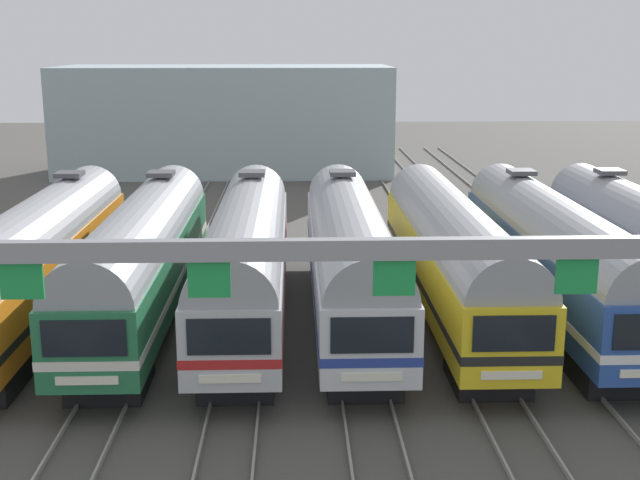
% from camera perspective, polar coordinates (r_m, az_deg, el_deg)
% --- Properties ---
extents(ground_plane, '(160.00, 160.00, 0.00)m').
position_cam_1_polar(ground_plane, '(32.05, 2.03, -5.54)').
color(ground_plane, '#4C4944').
extents(track_bed, '(24.85, 70.00, 0.15)m').
position_cam_1_polar(track_bed, '(48.40, 0.69, 1.14)').
color(track_bed, gray).
rests_on(track_bed, ground).
extents(commuter_train_orange, '(2.88, 18.06, 5.05)m').
position_cam_1_polar(commuter_train_orange, '(32.64, -18.84, -1.00)').
color(commuter_train_orange, orange).
rests_on(commuter_train_orange, ground).
extents(commuter_train_green, '(2.88, 18.06, 5.05)m').
position_cam_1_polar(commuter_train_green, '(31.72, -12.10, -0.98)').
color(commuter_train_green, '#236B42').
rests_on(commuter_train_green, ground).
extents(commuter_train_stainless, '(2.88, 18.06, 5.05)m').
position_cam_1_polar(commuter_train_stainless, '(31.26, -5.06, -0.94)').
color(commuter_train_stainless, '#B2B5BA').
rests_on(commuter_train_stainless, ground).
extents(commuter_train_silver, '(2.88, 18.06, 5.05)m').
position_cam_1_polar(commuter_train_silver, '(31.28, 2.07, -0.88)').
color(commuter_train_silver, silver).
rests_on(commuter_train_silver, ground).
extents(commuter_train_yellow, '(2.88, 18.06, 4.77)m').
position_cam_1_polar(commuter_train_yellow, '(31.77, 9.09, -0.82)').
color(commuter_train_yellow, gold).
rests_on(commuter_train_yellow, ground).
extents(commuter_train_blue, '(2.88, 18.06, 5.05)m').
position_cam_1_polar(commuter_train_blue, '(32.73, 15.80, -0.74)').
color(commuter_train_blue, '#284C9E').
rests_on(commuter_train_blue, ground).
extents(catenary_gantry, '(28.59, 0.44, 6.97)m').
position_cam_1_polar(catenary_gantry, '(17.60, 5.11, -3.26)').
color(catenary_gantry, gray).
rests_on(catenary_gantry, ground).
extents(maintenance_building, '(26.35, 10.00, 8.52)m').
position_cam_1_polar(maintenance_building, '(68.25, -6.47, 8.25)').
color(maintenance_building, '#9EB2B7').
rests_on(maintenance_building, ground).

